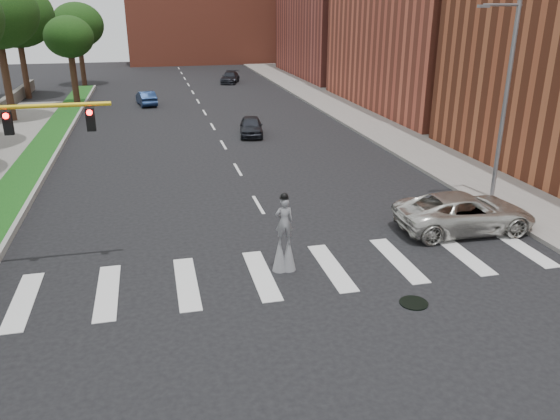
% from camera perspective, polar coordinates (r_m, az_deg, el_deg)
% --- Properties ---
extents(ground_plane, '(160.00, 160.00, 0.00)m').
position_cam_1_polar(ground_plane, '(18.52, 2.60, -7.77)').
color(ground_plane, black).
rests_on(ground_plane, ground).
extents(grass_median, '(2.00, 60.00, 0.25)m').
position_cam_1_polar(grass_median, '(37.32, -23.79, 5.45)').
color(grass_median, '#144714').
rests_on(grass_median, ground).
extents(median_curb, '(0.20, 60.00, 0.28)m').
position_cam_1_polar(median_curb, '(37.14, -22.20, 5.64)').
color(median_curb, gray).
rests_on(median_curb, ground).
extents(sidewalk_right, '(5.00, 90.00, 0.18)m').
position_cam_1_polar(sidewalk_right, '(44.93, 9.35, 9.22)').
color(sidewalk_right, slate).
rests_on(sidewalk_right, ground).
extents(manhole, '(0.90, 0.90, 0.04)m').
position_cam_1_polar(manhole, '(17.90, 13.80, -9.41)').
color(manhole, black).
rests_on(manhole, ground).
extents(building_backdrop, '(26.00, 14.00, 18.00)m').
position_cam_1_polar(building_backdrop, '(94.22, -7.42, 20.64)').
color(building_backdrop, '#AD4D36').
rests_on(building_backdrop, ground).
extents(streetlight, '(2.05, 0.20, 9.00)m').
position_cam_1_polar(streetlight, '(26.88, 22.36, 10.79)').
color(streetlight, slate).
rests_on(streetlight, ground).
extents(stilt_performer, '(0.84, 0.54, 2.89)m').
position_cam_1_polar(stilt_performer, '(18.97, 0.43, -3.23)').
color(stilt_performer, '#341F14').
rests_on(stilt_performer, ground).
extents(suv_crossing, '(5.81, 2.86, 1.59)m').
position_cam_1_polar(suv_crossing, '(23.71, 18.75, -0.24)').
color(suv_crossing, beige).
rests_on(suv_crossing, ground).
extents(car_near, '(2.18, 4.14, 1.34)m').
position_cam_1_polar(car_near, '(39.46, -3.04, 8.75)').
color(car_near, black).
rests_on(car_near, ground).
extents(car_mid, '(2.04, 4.18, 1.32)m').
position_cam_1_polar(car_mid, '(53.21, -13.80, 11.29)').
color(car_mid, navy).
rests_on(car_mid, ground).
extents(car_far, '(3.09, 4.81, 1.30)m').
position_cam_1_polar(car_far, '(67.26, -5.24, 13.63)').
color(car_far, black).
rests_on(car_far, ground).
extents(tree_5, '(7.05, 7.05, 10.84)m').
position_cam_1_polar(tree_5, '(60.51, -25.89, 17.80)').
color(tree_5, '#341F14').
rests_on(tree_5, ground).
extents(tree_6, '(4.23, 4.23, 7.96)m').
position_cam_1_polar(tree_6, '(53.27, -21.19, 16.43)').
color(tree_6, '#341F14').
rests_on(tree_6, ground).
extents(tree_7, '(5.76, 5.76, 9.11)m').
position_cam_1_polar(tree_7, '(68.29, -20.42, 17.64)').
color(tree_7, '#341F14').
rests_on(tree_7, ground).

